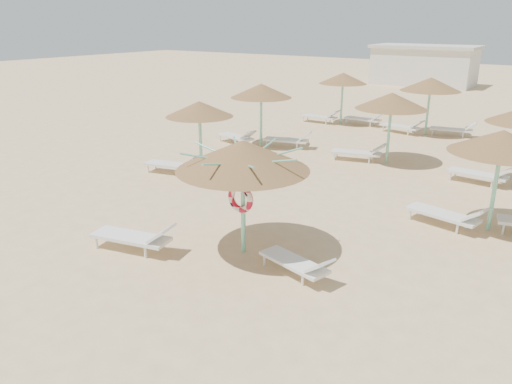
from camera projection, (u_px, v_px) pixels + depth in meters
The scene contains 6 objects.
ground at pixel (227, 255), 11.78m from camera, with size 120.00×120.00×0.00m, color #E0BC88.
main_palapa at pixel (243, 156), 11.15m from camera, with size 3.04×3.04×2.73m.
lounger_main_a at pixel (136, 237), 11.86m from camera, with size 2.18×1.06×0.76m.
lounger_main_b at pixel (298, 263), 10.70m from camera, with size 1.88×0.98×0.66m.
palapa_field at pixel (440, 105), 18.38m from camera, with size 18.88×14.18×2.71m.
service_hut at pixel (424, 65), 41.75m from camera, with size 8.40×4.40×3.25m.
Camera 1 is at (6.57, -8.40, 5.26)m, focal length 35.00 mm.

